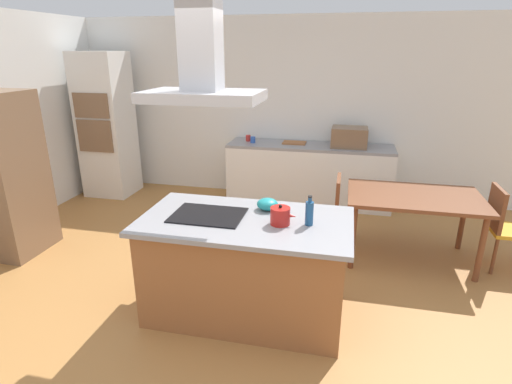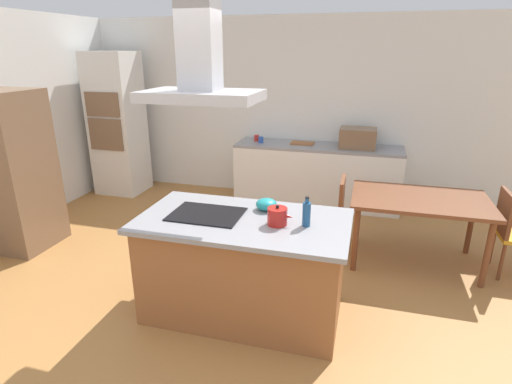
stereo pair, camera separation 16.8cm
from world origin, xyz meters
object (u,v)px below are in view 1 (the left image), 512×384
coffee_mug_red (248,138)px  wall_oven_stack (106,126)px  tea_kettle (280,216)px  dining_table (414,202)px  olive_oil_bottle (309,213)px  mixing_bowl (267,204)px  cutting_board (294,143)px  chair_at_right_end (504,223)px  cooktop (208,215)px  range_hood (202,67)px  countertop_microwave (349,137)px  chair_at_left_end (327,209)px  coffee_mug_blue (253,140)px

coffee_mug_red → wall_oven_stack: (-2.21, -0.29, 0.16)m
tea_kettle → dining_table: 1.89m
olive_oil_bottle → wall_oven_stack: wall_oven_stack is taller
olive_oil_bottle → mixing_bowl: 0.46m
mixing_bowl → dining_table: size_ratio=0.13×
cutting_board → chair_at_right_end: size_ratio=0.38×
tea_kettle → cutting_board: tea_kettle is taller
coffee_mug_red → cooktop: bearing=-82.9°
cutting_board → coffee_mug_red: bearing=179.2°
coffee_mug_red → chair_at_right_end: bearing=-26.6°
tea_kettle → range_hood: 1.29m
tea_kettle → mixing_bowl: bearing=119.8°
countertop_microwave → dining_table: bearing=-64.4°
countertop_microwave → coffee_mug_red: (-1.50, 0.06, -0.09)m
cooktop → wall_oven_stack: bearing=134.2°
tea_kettle → range_hood: range_hood is taller
olive_oil_bottle → coffee_mug_red: 3.18m
cutting_board → chair_at_right_end: 2.92m
tea_kettle → mixing_bowl: size_ratio=1.15×
cutting_board → range_hood: bearing=-96.6°
countertop_microwave → dining_table: 1.72m
cutting_board → chair_at_right_end: bearing=-32.7°
cooktop → dining_table: cooktop is taller
wall_oven_stack → chair_at_left_end: bearing=-20.0°
dining_table → range_hood: bearing=-143.6°
mixing_bowl → wall_oven_stack: size_ratio=0.08×
mixing_bowl → chair_at_left_end: 1.30m
chair_at_right_end → chair_at_left_end: 1.83m
dining_table → chair_at_right_end: chair_at_right_end is taller
tea_kettle → range_hood: (-0.62, 0.04, 1.13)m
coffee_mug_blue → wall_oven_stack: 2.31m
tea_kettle → chair_at_left_end: tea_kettle is taller
mixing_bowl → range_hood: 1.26m
cooktop → countertop_microwave: size_ratio=1.20×
countertop_microwave → chair_at_right_end: bearing=-42.7°
tea_kettle → range_hood: size_ratio=0.23×
range_hood → dining_table: bearing=36.4°
countertop_microwave → wall_oven_stack: bearing=-176.4°
tea_kettle → wall_oven_stack: 4.18m
range_hood → olive_oil_bottle: bearing=0.1°
olive_oil_bottle → dining_table: olive_oil_bottle is taller
wall_oven_stack → chair_at_left_end: 3.79m
coffee_mug_blue → chair_at_left_end: (1.21, -1.47, -0.44)m
tea_kettle → olive_oil_bottle: size_ratio=0.86×
coffee_mug_red → wall_oven_stack: wall_oven_stack is taller
cooktop → cutting_board: 2.95m
wall_oven_stack → range_hood: size_ratio=2.44×
cutting_board → chair_at_left_end: bearing=-69.0°
countertop_microwave → chair_at_left_end: (-0.19, -1.51, -0.53)m
coffee_mug_blue → chair_at_right_end: coffee_mug_blue is taller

